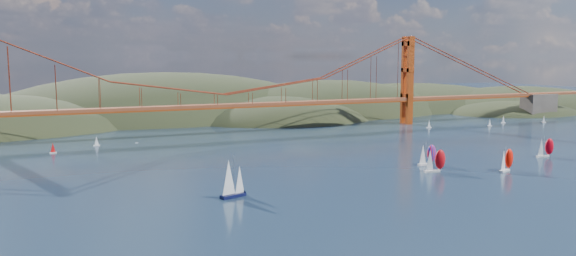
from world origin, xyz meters
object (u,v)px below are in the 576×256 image
Objects in this scene: racer_0 at (435,160)px; racer_1 at (506,160)px; racer_rwb at (427,154)px; sloop_navy at (232,179)px; racer_2 at (545,147)px.

racer_1 is at bearing -13.20° from racer_0.
racer_0 is at bearing -114.29° from racer_rwb.
sloop_navy is 1.39× the size of racer_1.
sloop_navy is at bearing 159.24° from racer_1.
sloop_navy is at bearing -166.71° from racer_rwb.
racer_0 is at bearing -165.02° from racer_2.
racer_2 is (37.87, 16.06, -0.21)m from racer_1.
racer_1 is 29.14m from racer_rwb.
racer_1 is at bearing -19.10° from sloop_navy.
racer_2 is at bearing 4.25° from racer_1.
racer_0 reaches higher than racer_2.
racer_2 is at bearing 13.50° from racer_0.
sloop_navy is 144.14m from racer_2.
racer_1 reaches higher than racer_rwb.
sloop_navy is at bearing -168.14° from racer_0.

